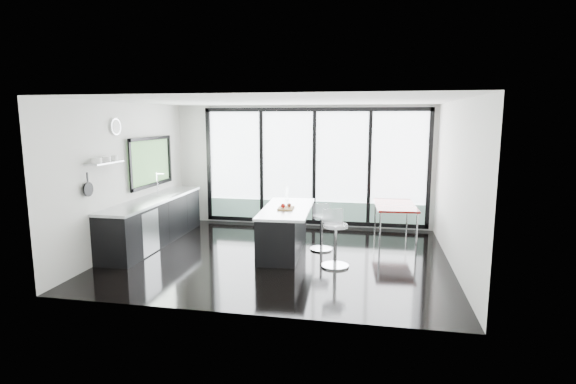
% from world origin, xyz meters
% --- Properties ---
extents(floor, '(6.00, 5.00, 0.00)m').
position_xyz_m(floor, '(0.00, 0.00, 0.00)').
color(floor, black).
rests_on(floor, ground).
extents(ceiling, '(6.00, 5.00, 0.00)m').
position_xyz_m(ceiling, '(0.00, 0.00, 2.80)').
color(ceiling, white).
rests_on(ceiling, wall_back).
extents(wall_back, '(6.00, 0.09, 2.80)m').
position_xyz_m(wall_back, '(0.27, 2.47, 1.27)').
color(wall_back, silver).
rests_on(wall_back, ground).
extents(wall_front, '(6.00, 0.00, 2.80)m').
position_xyz_m(wall_front, '(0.00, -2.50, 1.40)').
color(wall_front, silver).
rests_on(wall_front, ground).
extents(wall_left, '(0.26, 5.00, 2.80)m').
position_xyz_m(wall_left, '(-2.97, 0.27, 1.56)').
color(wall_left, silver).
rests_on(wall_left, ground).
extents(wall_right, '(0.00, 5.00, 2.80)m').
position_xyz_m(wall_right, '(3.00, 0.00, 1.40)').
color(wall_right, silver).
rests_on(wall_right, ground).
extents(counter_cabinets, '(0.69, 3.24, 1.36)m').
position_xyz_m(counter_cabinets, '(-2.67, 0.40, 0.46)').
color(counter_cabinets, black).
rests_on(counter_cabinets, floor).
extents(island, '(0.99, 2.12, 1.10)m').
position_xyz_m(island, '(0.00, 0.35, 0.43)').
color(island, black).
rests_on(island, floor).
extents(bar_stool_near, '(0.61, 0.61, 0.75)m').
position_xyz_m(bar_stool_near, '(1.05, -0.39, 0.37)').
color(bar_stool_near, silver).
rests_on(bar_stool_near, floor).
extents(bar_stool_far, '(0.52, 0.52, 0.68)m').
position_xyz_m(bar_stool_far, '(0.70, 0.55, 0.34)').
color(bar_stool_far, silver).
rests_on(bar_stool_far, floor).
extents(red_table, '(0.90, 1.45, 0.75)m').
position_xyz_m(red_table, '(2.10, 1.58, 0.37)').
color(red_table, maroon).
rests_on(red_table, floor).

